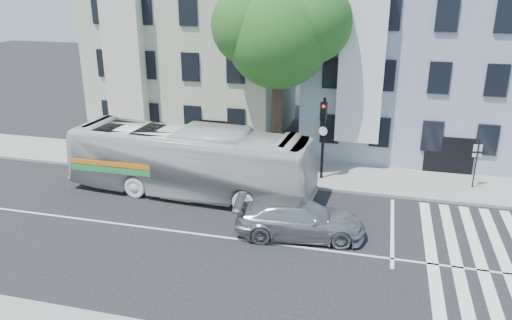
% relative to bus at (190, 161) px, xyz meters
% --- Properties ---
extents(ground, '(120.00, 120.00, 0.00)m').
position_rel_bus_xyz_m(ground, '(3.46, -4.00, -1.75)').
color(ground, black).
rests_on(ground, ground).
extents(sidewalk_far, '(80.00, 4.00, 0.15)m').
position_rel_bus_xyz_m(sidewalk_far, '(3.46, 4.00, -1.67)').
color(sidewalk_far, gray).
rests_on(sidewalk_far, ground).
extents(building_left, '(12.00, 10.00, 11.00)m').
position_rel_bus_xyz_m(building_left, '(-3.54, 11.00, 3.75)').
color(building_left, '#ABAE92').
rests_on(building_left, ground).
extents(building_right, '(12.00, 10.00, 11.00)m').
position_rel_bus_xyz_m(building_right, '(10.46, 11.00, 3.75)').
color(building_right, '#8C9CA7').
rests_on(building_right, ground).
extents(street_tree, '(7.30, 5.90, 11.10)m').
position_rel_bus_xyz_m(street_tree, '(3.51, 4.74, 6.09)').
color(street_tree, '#2D2116').
rests_on(street_tree, ground).
extents(bus, '(3.70, 12.69, 3.49)m').
position_rel_bus_xyz_m(bus, '(0.00, 0.00, 0.00)').
color(bus, silver).
rests_on(bus, ground).
extents(sedan, '(2.95, 5.71, 1.58)m').
position_rel_bus_xyz_m(sedan, '(6.11, -3.03, -0.95)').
color(sedan, '#A9ACB0').
rests_on(sedan, ground).
extents(hedge, '(8.51, 2.42, 0.70)m').
position_rel_bus_xyz_m(hedge, '(-2.10, 2.30, -1.25)').
color(hedge, '#22551B').
rests_on(hedge, sidewalk_far).
extents(traffic_signal, '(0.47, 0.54, 4.58)m').
position_rel_bus_xyz_m(traffic_signal, '(6.19, 3.31, 1.21)').
color(traffic_signal, black).
rests_on(traffic_signal, ground).
extents(far_sign_pole, '(0.44, 0.20, 2.46)m').
position_rel_bus_xyz_m(far_sign_pole, '(13.93, 4.08, -0.03)').
color(far_sign_pole, black).
rests_on(far_sign_pole, sidewalk_far).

